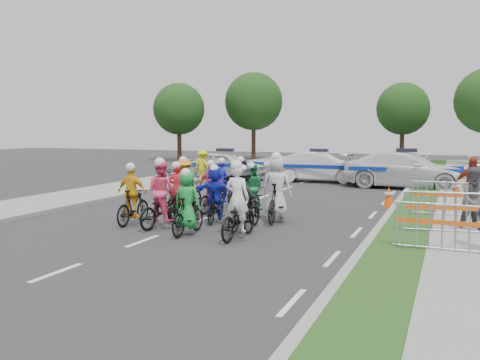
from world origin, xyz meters
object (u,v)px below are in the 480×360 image
at_px(barrier_1, 444,214).
at_px(rider_12, 223,191).
at_px(rider_0, 238,213).
at_px(rider_11, 241,187).
at_px(rider_9, 212,192).
at_px(police_car_1, 319,167).
at_px(rider_4, 243,204).
at_px(police_car_2, 406,170).
at_px(rider_10, 185,189).
at_px(cone_1, 457,189).
at_px(rider_2, 162,202).
at_px(rider_3, 133,201).
at_px(tree_0, 179,109).
at_px(barrier_0, 442,230).
at_px(cone_0, 389,197).
at_px(police_car_0, 225,165).
at_px(parked_bike, 173,173).
at_px(spectator_2, 472,185).
at_px(marshal_hiviz, 203,165).
at_px(rider_7, 277,195).
at_px(tree_3, 254,102).
at_px(tree_4, 403,109).
at_px(rider_8, 252,196).
at_px(spectator_1, 475,201).
at_px(rider_1, 188,209).
at_px(rider_5, 215,198).
at_px(rider_6, 178,200).
at_px(barrier_2, 446,200).

bearing_deg(barrier_1, rider_12, 161.13).
height_order(rider_0, rider_11, rider_0).
xyz_separation_m(rider_9, police_car_1, (0.90, 10.81, 0.09)).
bearing_deg(rider_4, police_car_2, -97.82).
bearing_deg(rider_10, cone_1, -130.77).
relative_size(rider_4, police_car_2, 0.32).
relative_size(rider_2, rider_3, 1.12).
bearing_deg(tree_0, rider_2, -62.73).
bearing_deg(barrier_0, cone_0, 105.05).
bearing_deg(police_car_0, parked_bike, 134.74).
distance_m(spectator_2, marshal_hiviz, 13.74).
xyz_separation_m(rider_3, rider_12, (1.02, 3.96, -0.11)).
distance_m(rider_3, marshal_hiviz, 12.22).
relative_size(rider_2, rider_7, 0.96).
xyz_separation_m(tree_3, tree_4, (12.00, 2.00, -0.70)).
xyz_separation_m(rider_12, spectator_2, (7.87, 1.76, 0.33)).
bearing_deg(rider_8, rider_0, 98.87).
bearing_deg(police_car_1, tree_4, -12.96).
height_order(rider_11, spectator_1, rider_11).
xyz_separation_m(rider_1, tree_3, (-9.65, 30.89, 4.22)).
height_order(rider_0, tree_4, tree_4).
xyz_separation_m(police_car_0, spectator_2, (11.69, -7.29, 0.16)).
bearing_deg(rider_8, rider_9, -8.58).
xyz_separation_m(barrier_0, parked_bike, (-12.92, 11.66, -0.13)).
bearing_deg(parked_bike, rider_5, -123.80).
height_order(rider_10, cone_1, rider_10).
bearing_deg(rider_5, barrier_1, 174.87).
xyz_separation_m(rider_4, rider_7, (0.48, 1.40, 0.10)).
relative_size(rider_11, barrier_0, 0.89).
height_order(rider_4, marshal_hiviz, rider_4).
xyz_separation_m(rider_9, cone_1, (7.29, 7.00, -0.32)).
relative_size(rider_6, rider_8, 1.04).
height_order(rider_3, rider_10, rider_10).
xyz_separation_m(rider_3, rider_11, (1.84, 3.62, 0.08)).
bearing_deg(tree_0, rider_1, -61.42).
relative_size(rider_6, tree_0, 0.28).
distance_m(rider_5, cone_0, 6.64).
height_order(police_car_1, barrier_1, police_car_1).
bearing_deg(rider_8, police_car_2, -117.13).
height_order(rider_4, rider_11, rider_11).
bearing_deg(rider_11, rider_4, 116.21).
xyz_separation_m(spectator_1, barrier_1, (-0.72, -0.62, -0.30)).
height_order(rider_10, tree_0, tree_0).
distance_m(rider_1, rider_5, 1.84).
height_order(cone_0, tree_0, tree_0).
xyz_separation_m(rider_2, barrier_2, (7.18, 4.29, -0.15)).
xyz_separation_m(rider_2, police_car_0, (-3.76, 13.07, 0.02)).
distance_m(police_car_2, cone_1, 3.35).
distance_m(rider_4, rider_8, 2.23).
distance_m(rider_5, rider_9, 1.78).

